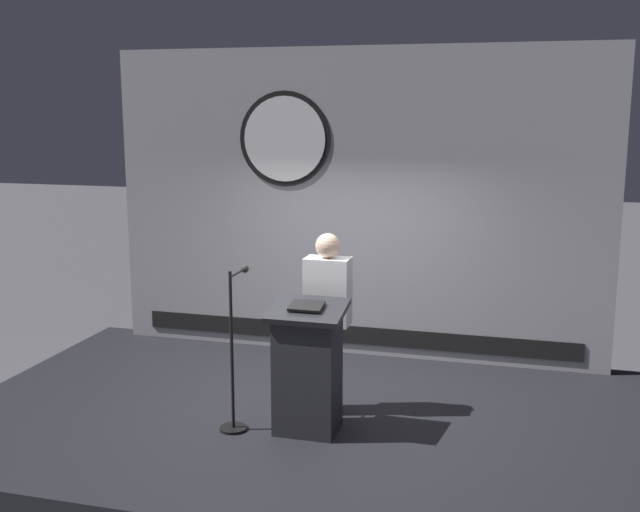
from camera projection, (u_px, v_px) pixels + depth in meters
ground_plane at (307, 444)px, 7.12m from camera, size 40.00×40.00×0.00m
stage_platform at (307, 428)px, 7.09m from camera, size 6.40×4.00×0.30m
banner_display at (353, 205)px, 8.49m from camera, size 5.50×0.12×3.37m
podium at (307, 369)px, 6.57m from camera, size 0.64×0.50×1.14m
speaker_person at (328, 322)px, 6.96m from camera, size 0.40×0.26×1.65m
microphone_stand at (234, 374)px, 6.65m from camera, size 0.24×0.50×1.40m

